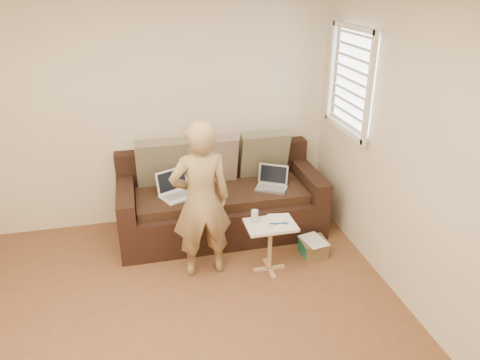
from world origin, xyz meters
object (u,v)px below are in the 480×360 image
(laptop_silver, at_px, (271,189))
(laptop_white, at_px, (179,197))
(drinking_glass, at_px, (255,216))
(side_table, at_px, (270,247))
(sofa, at_px, (221,197))
(striped_box, at_px, (313,247))
(person, at_px, (201,201))

(laptop_silver, xyz_separation_m, laptop_white, (-1.00, 0.05, 0.00))
(laptop_white, xyz_separation_m, drinking_glass, (0.64, -0.69, 0.06))
(laptop_white, height_order, side_table, laptop_white)
(sofa, xyz_separation_m, striped_box, (0.83, -0.69, -0.34))
(person, bearing_deg, sofa, -117.49)
(person, height_order, drinking_glass, person)
(laptop_white, bearing_deg, drinking_glass, -72.53)
(laptop_silver, bearing_deg, person, -115.12)
(laptop_silver, bearing_deg, laptop_white, -152.61)
(sofa, xyz_separation_m, person, (-0.32, -0.73, 0.35))
(laptop_white, xyz_separation_m, person, (0.14, -0.64, 0.25))
(striped_box, bearing_deg, person, -178.51)
(person, bearing_deg, laptop_silver, -149.06)
(laptop_silver, height_order, laptop_white, laptop_white)
(drinking_glass, bearing_deg, striped_box, 6.78)
(side_table, bearing_deg, person, 169.42)
(laptop_silver, bearing_deg, striped_box, -31.57)
(sofa, bearing_deg, laptop_white, -169.68)
(side_table, xyz_separation_m, drinking_glass, (-0.14, 0.07, 0.32))
(laptop_white, bearing_deg, side_table, -69.69)
(sofa, height_order, laptop_white, sofa)
(striped_box, bearing_deg, side_table, -164.05)
(person, bearing_deg, striped_box, 177.92)
(sofa, distance_m, striped_box, 1.14)
(sofa, bearing_deg, striped_box, -39.82)
(sofa, distance_m, drinking_glass, 0.81)
(laptop_silver, relative_size, drinking_glass, 2.74)
(sofa, bearing_deg, drinking_glass, -77.23)
(drinking_glass, bearing_deg, person, 174.46)
(side_table, height_order, drinking_glass, drinking_glass)
(side_table, bearing_deg, striped_box, 15.95)
(laptop_silver, xyz_separation_m, striped_box, (0.30, -0.56, -0.44))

